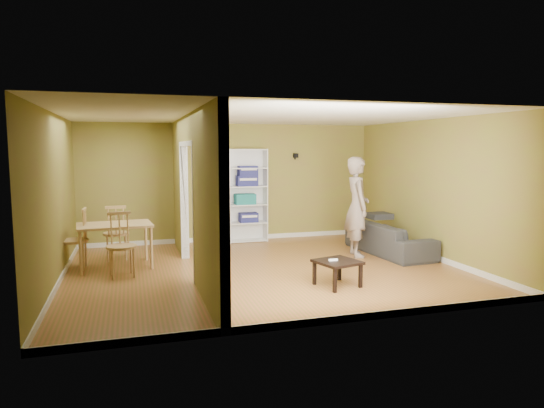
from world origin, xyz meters
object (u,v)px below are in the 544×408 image
at_px(person, 357,198).
at_px(chair_left, 74,239).
at_px(chair_near, 121,245).
at_px(sofa, 389,233).
at_px(coffee_table, 337,264).
at_px(chair_far, 116,232).
at_px(bookshelf, 246,195).
at_px(dining_table, 115,228).

relative_size(person, chair_left, 2.12).
bearing_deg(chair_near, sofa, -3.63).
bearing_deg(chair_left, person, 87.60).
distance_m(person, chair_near, 4.37).
bearing_deg(coffee_table, person, 56.30).
xyz_separation_m(chair_near, chair_far, (-0.11, 1.33, -0.01)).
bearing_deg(chair_far, bookshelf, -161.52).
bearing_deg(chair_far, chair_near, 91.97).
distance_m(bookshelf, chair_left, 3.85).
bearing_deg(bookshelf, person, -51.34).
bearing_deg(bookshelf, chair_far, -158.69).
relative_size(dining_table, chair_left, 1.17).
bearing_deg(sofa, chair_far, 74.91).
height_order(person, bookshelf, person).
xyz_separation_m(person, chair_far, (-4.43, 1.01, -0.60)).
xyz_separation_m(person, dining_table, (-4.43, 0.34, -0.43)).
distance_m(dining_table, chair_left, 0.70).
relative_size(bookshelf, chair_left, 1.95).
distance_m(person, bookshelf, 2.68).
height_order(dining_table, chair_left, chair_left).
bearing_deg(chair_far, person, 164.28).
height_order(chair_near, chair_far, chair_near).
xyz_separation_m(sofa, chair_far, (-5.14, 1.01, 0.12)).
bearing_deg(dining_table, bookshelf, 32.37).
xyz_separation_m(dining_table, chair_near, (0.11, -0.65, -0.17)).
relative_size(coffee_table, chair_near, 0.56).
distance_m(sofa, coffee_table, 2.64).
xyz_separation_m(coffee_table, dining_table, (-3.23, 2.15, 0.36)).
relative_size(sofa, chair_left, 1.99).
bearing_deg(person, dining_table, 95.07).
xyz_separation_m(bookshelf, chair_left, (-3.43, -1.68, -0.50)).
bearing_deg(dining_table, chair_far, 89.81).
distance_m(person, coffee_table, 2.31).
relative_size(sofa, dining_table, 1.70).
bearing_deg(bookshelf, dining_table, -147.63).
bearing_deg(chair_left, chair_far, 133.98).
distance_m(sofa, chair_left, 5.83).
relative_size(coffee_table, dining_table, 0.48).
height_order(person, chair_near, person).
distance_m(sofa, chair_far, 5.24).
xyz_separation_m(sofa, coffee_table, (-1.91, -1.81, -0.07)).
bearing_deg(bookshelf, coffee_table, -83.16).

